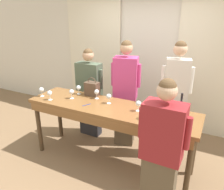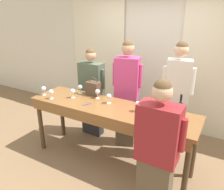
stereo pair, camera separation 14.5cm
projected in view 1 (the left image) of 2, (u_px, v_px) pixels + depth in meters
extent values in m
plane|color=#846647|center=(110.00, 161.00, 3.49)|extent=(18.00, 18.00, 0.00)
cube|color=silver|center=(148.00, 56.00, 4.38)|extent=(12.00, 0.06, 2.80)
cube|color=#EFE5C6|center=(94.00, 55.00, 4.85)|extent=(1.27, 0.03, 2.69)
cube|color=#EFE5C6|center=(212.00, 66.00, 3.83)|extent=(1.27, 0.03, 2.69)
cube|color=brown|center=(110.00, 108.00, 3.16)|extent=(2.53, 0.67, 0.05)
cube|color=brown|center=(99.00, 122.00, 2.92)|extent=(2.43, 0.03, 0.12)
cylinder|color=#4C3823|center=(39.00, 127.00, 3.61)|extent=(0.07, 0.07, 0.91)
cylinder|color=#4C3823|center=(188.00, 170.00, 2.61)|extent=(0.07, 0.07, 0.91)
cylinder|color=#4C3823|center=(60.00, 114.00, 4.05)|extent=(0.07, 0.07, 0.91)
cylinder|color=#4C3823|center=(194.00, 148.00, 3.05)|extent=(0.07, 0.07, 0.91)
cylinder|color=black|center=(180.00, 110.00, 2.78)|extent=(0.07, 0.07, 0.21)
cone|color=black|center=(181.00, 101.00, 2.74)|extent=(0.07, 0.07, 0.04)
cylinder|color=black|center=(182.00, 97.00, 2.71)|extent=(0.03, 0.03, 0.08)
cylinder|color=beige|center=(180.00, 111.00, 2.78)|extent=(0.08, 0.08, 0.08)
cube|color=brown|center=(92.00, 89.00, 3.53)|extent=(0.22, 0.15, 0.22)
torus|color=brown|center=(92.00, 82.00, 3.49)|extent=(0.15, 0.01, 0.15)
cylinder|color=white|center=(97.00, 98.00, 3.43)|extent=(0.07, 0.07, 0.00)
cylinder|color=white|center=(97.00, 96.00, 3.41)|extent=(0.01, 0.01, 0.08)
sphere|color=white|center=(97.00, 92.00, 3.39)|extent=(0.08, 0.08, 0.08)
cylinder|color=white|center=(138.00, 111.00, 3.00)|extent=(0.07, 0.07, 0.00)
cylinder|color=white|center=(138.00, 108.00, 2.98)|extent=(0.01, 0.01, 0.08)
sphere|color=white|center=(138.00, 103.00, 2.96)|extent=(0.08, 0.08, 0.08)
cylinder|color=white|center=(79.00, 94.00, 3.62)|extent=(0.07, 0.07, 0.00)
cylinder|color=white|center=(79.00, 92.00, 3.60)|extent=(0.01, 0.01, 0.08)
sphere|color=white|center=(79.00, 88.00, 3.58)|extent=(0.08, 0.08, 0.08)
cylinder|color=white|center=(42.00, 96.00, 3.52)|extent=(0.07, 0.07, 0.00)
cylinder|color=white|center=(42.00, 94.00, 3.51)|extent=(0.01, 0.01, 0.08)
sphere|color=white|center=(41.00, 90.00, 3.48)|extent=(0.08, 0.08, 0.08)
sphere|color=maroon|center=(41.00, 90.00, 3.49)|extent=(0.05, 0.05, 0.05)
cylinder|color=white|center=(153.00, 117.00, 2.82)|extent=(0.07, 0.07, 0.00)
cylinder|color=white|center=(153.00, 114.00, 2.81)|extent=(0.01, 0.01, 0.08)
sphere|color=white|center=(153.00, 109.00, 2.78)|extent=(0.08, 0.08, 0.08)
cylinder|color=white|center=(72.00, 98.00, 3.43)|extent=(0.07, 0.07, 0.00)
cylinder|color=white|center=(72.00, 96.00, 3.42)|extent=(0.01, 0.01, 0.08)
sphere|color=white|center=(72.00, 92.00, 3.39)|extent=(0.08, 0.08, 0.08)
sphere|color=maroon|center=(72.00, 92.00, 3.40)|extent=(0.05, 0.05, 0.05)
cylinder|color=white|center=(145.00, 119.00, 2.78)|extent=(0.07, 0.07, 0.00)
cylinder|color=white|center=(145.00, 116.00, 2.76)|extent=(0.01, 0.01, 0.08)
sphere|color=white|center=(145.00, 111.00, 2.74)|extent=(0.08, 0.08, 0.08)
sphere|color=maroon|center=(145.00, 112.00, 2.74)|extent=(0.05, 0.05, 0.05)
cylinder|color=white|center=(50.00, 100.00, 3.38)|extent=(0.07, 0.07, 0.00)
cylinder|color=white|center=(50.00, 97.00, 3.36)|extent=(0.01, 0.01, 0.08)
sphere|color=white|center=(50.00, 93.00, 3.34)|extent=(0.08, 0.08, 0.08)
cylinder|color=white|center=(158.00, 111.00, 3.00)|extent=(0.07, 0.07, 0.00)
cylinder|color=white|center=(159.00, 108.00, 2.99)|extent=(0.01, 0.01, 0.08)
sphere|color=white|center=(159.00, 103.00, 2.96)|extent=(0.08, 0.08, 0.08)
cylinder|color=white|center=(109.00, 103.00, 3.25)|extent=(0.07, 0.07, 0.00)
cylinder|color=white|center=(109.00, 101.00, 3.23)|extent=(0.01, 0.01, 0.08)
sphere|color=white|center=(109.00, 96.00, 3.21)|extent=(0.08, 0.08, 0.08)
sphere|color=maroon|center=(109.00, 97.00, 3.21)|extent=(0.05, 0.05, 0.05)
cylinder|color=#193399|center=(87.00, 105.00, 3.18)|extent=(0.07, 0.13, 0.01)
cube|color=#28282D|center=(90.00, 115.00, 4.16)|extent=(0.39, 0.19, 0.78)
cube|color=#4C5B47|center=(89.00, 80.00, 3.91)|extent=(0.46, 0.23, 0.62)
sphere|color=tan|center=(88.00, 55.00, 3.75)|extent=(0.20, 0.20, 0.20)
sphere|color=brown|center=(88.00, 53.00, 3.74)|extent=(0.17, 0.17, 0.17)
cylinder|color=#4C5B47|center=(101.00, 79.00, 3.78)|extent=(0.07, 0.07, 0.34)
cylinder|color=#4C5B47|center=(78.00, 76.00, 4.00)|extent=(0.07, 0.07, 0.34)
cube|color=brown|center=(125.00, 121.00, 3.84)|extent=(0.37, 0.30, 0.87)
cube|color=#C63D7A|center=(126.00, 78.00, 3.56)|extent=(0.43, 0.35, 0.69)
sphere|color=tan|center=(126.00, 48.00, 3.39)|extent=(0.20, 0.20, 0.20)
sphere|color=brown|center=(126.00, 46.00, 3.38)|extent=(0.18, 0.18, 0.18)
cylinder|color=#C63D7A|center=(139.00, 76.00, 3.50)|extent=(0.08, 0.08, 0.38)
cylinder|color=#C63D7A|center=(113.00, 74.00, 3.59)|extent=(0.08, 0.08, 0.38)
cube|color=#28282D|center=(171.00, 131.00, 3.50)|extent=(0.32, 0.23, 0.90)
cube|color=silver|center=(177.00, 83.00, 3.21)|extent=(0.38, 0.27, 0.71)
sphere|color=#DBAD89|center=(180.00, 49.00, 3.04)|extent=(0.19, 0.19, 0.19)
sphere|color=brown|center=(181.00, 47.00, 3.02)|extent=(0.17, 0.17, 0.17)
cylinder|color=silver|center=(191.00, 80.00, 3.15)|extent=(0.08, 0.08, 0.39)
cylinder|color=silver|center=(164.00, 78.00, 3.24)|extent=(0.08, 0.08, 0.39)
cube|color=brown|center=(158.00, 187.00, 2.45)|extent=(0.36, 0.22, 0.78)
cube|color=maroon|center=(163.00, 132.00, 2.20)|extent=(0.42, 0.26, 0.62)
sphere|color=#DBAD89|center=(167.00, 91.00, 2.04)|extent=(0.20, 0.20, 0.20)
sphere|color=brown|center=(167.00, 87.00, 2.03)|extent=(0.17, 0.17, 0.17)
cylinder|color=maroon|center=(142.00, 123.00, 2.29)|extent=(0.07, 0.07, 0.34)
cylinder|color=maroon|center=(187.00, 133.00, 2.08)|extent=(0.07, 0.07, 0.34)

